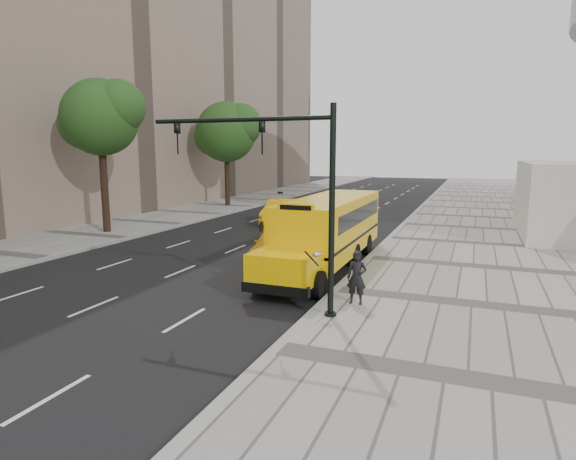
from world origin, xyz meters
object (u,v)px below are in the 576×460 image
(school_bus, at_px, (329,226))
(pedestrian, at_px, (357,278))
(tree_b, at_px, (101,117))
(taxi_near, at_px, (273,244))
(traffic_signal, at_px, (287,184))
(tree_c, at_px, (227,131))
(taxi_far, at_px, (280,211))

(school_bus, distance_m, pedestrian, 5.99)
(tree_b, distance_m, taxi_near, 13.84)
(tree_b, relative_size, traffic_signal, 1.45)
(school_bus, relative_size, taxi_near, 2.92)
(tree_b, bearing_deg, taxi_near, -11.28)
(pedestrian, xyz_separation_m, traffic_signal, (-1.87, -1.41, 3.07))
(tree_c, height_order, taxi_far, tree_c)
(tree_b, xyz_separation_m, taxi_near, (12.06, -2.41, -6.35))
(school_bus, bearing_deg, pedestrian, -64.47)
(taxi_far, bearing_deg, traffic_signal, -76.08)
(traffic_signal, bearing_deg, taxi_near, 116.18)
(tree_b, xyz_separation_m, tree_c, (0.02, 15.42, -0.31))
(tree_b, bearing_deg, tree_c, 89.94)
(tree_c, bearing_deg, taxi_near, -55.96)
(tree_c, bearing_deg, taxi_far, -42.50)
(taxi_near, bearing_deg, traffic_signal, -72.71)
(school_bus, bearing_deg, traffic_signal, -84.16)
(taxi_far, relative_size, pedestrian, 2.91)
(taxi_far, height_order, traffic_signal, traffic_signal)
(taxi_near, xyz_separation_m, traffic_signal, (3.55, -7.22, 3.42))
(tree_c, relative_size, traffic_signal, 1.46)
(tree_b, xyz_separation_m, traffic_signal, (15.61, -9.63, -2.94))
(taxi_far, bearing_deg, tree_c, 128.48)
(traffic_signal, bearing_deg, taxi_far, 112.94)
(school_bus, distance_m, traffic_signal, 7.19)
(taxi_near, xyz_separation_m, pedestrian, (5.42, -5.82, 0.35))
(tree_b, bearing_deg, taxi_far, 44.21)
(tree_b, relative_size, school_bus, 0.80)
(tree_c, bearing_deg, tree_b, -90.06)
(school_bus, height_order, traffic_signal, traffic_signal)
(taxi_far, bearing_deg, pedestrian, -69.09)
(taxi_far, height_order, pedestrian, pedestrian)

